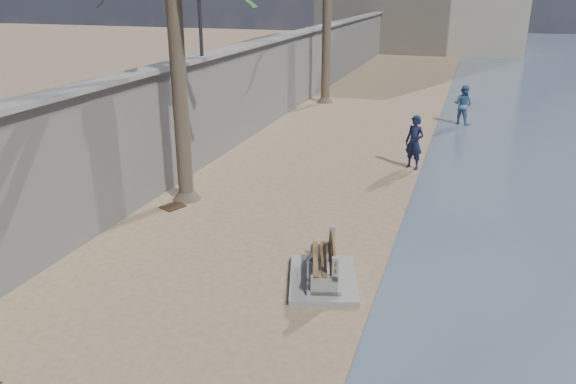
{
  "coord_description": "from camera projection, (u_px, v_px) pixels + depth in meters",
  "views": [
    {
      "loc": [
        3.4,
        -4.72,
        5.77
      ],
      "look_at": [
        -0.5,
        7.0,
        1.2
      ],
      "focal_mm": 35.0,
      "sensor_mm": 36.0,
      "label": 1
    }
  ],
  "objects": [
    {
      "name": "person_b",
      "position": [
        463.0,
        103.0,
        24.44
      ],
      "size": [
        1.13,
        1.02,
        1.91
      ],
      "primitive_type": "imported",
      "rotation": [
        0.0,
        0.0,
        2.74
      ],
      "color": "#486E94",
      "rests_on": "ground_plane"
    },
    {
      "name": "debris_c",
      "position": [
        173.0,
        207.0,
        15.49
      ],
      "size": [
        0.68,
        0.75,
        0.03
      ],
      "primitive_type": "cube",
      "rotation": [
        0.0,
        0.0,
        4.3
      ],
      "color": "#382616",
      "rests_on": "ground_plane"
    },
    {
      "name": "seawall",
      "position": [
        280.0,
        77.0,
        25.94
      ],
      "size": [
        0.45,
        70.0,
        3.5
      ],
      "primitive_type": "cube",
      "color": "gray",
      "rests_on": "ground_plane"
    },
    {
      "name": "person_a",
      "position": [
        415.0,
        138.0,
        18.43
      ],
      "size": [
        0.89,
        0.79,
        2.06
      ],
      "primitive_type": "imported",
      "rotation": [
        0.0,
        0.0,
        -0.49
      ],
      "color": "#131935",
      "rests_on": "ground_plane"
    },
    {
      "name": "bench_far",
      "position": [
        323.0,
        265.0,
        11.5
      ],
      "size": [
        1.87,
        2.3,
        0.83
      ],
      "color": "gray",
      "rests_on": "ground_plane"
    },
    {
      "name": "wall_cap",
      "position": [
        280.0,
        37.0,
        25.32
      ],
      "size": [
        0.8,
        70.0,
        0.12
      ],
      "primitive_type": "cube",
      "color": "gray",
      "rests_on": "seawall"
    }
  ]
}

